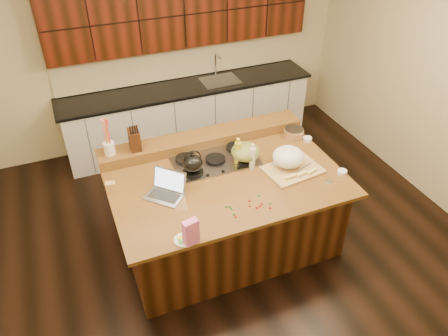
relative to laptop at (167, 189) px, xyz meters
name	(u,v)px	position (x,y,z in m)	size (l,w,h in m)	color
room	(226,142)	(0.64, 0.04, 0.36)	(5.52, 5.02, 2.72)	black
island	(226,210)	(0.64, 0.04, -0.52)	(2.40, 1.60, 0.92)	black
back_ledge	(203,139)	(0.64, 0.74, -0.01)	(2.40, 0.30, 0.12)	black
cooktop	(215,160)	(0.64, 0.34, -0.05)	(0.92, 0.52, 0.05)	gray
back_counter	(186,82)	(0.94, 2.26, 0.00)	(3.70, 0.66, 2.40)	silver
kettle	(193,164)	(0.34, 0.21, 0.07)	(0.21, 0.21, 0.19)	black
green_bowl	(246,152)	(0.94, 0.21, 0.07)	(0.31, 0.31, 0.17)	olive
laptop	(167,189)	(0.00, 0.00, 0.00)	(0.44, 0.44, 0.24)	#B7B7BC
oil_bottle	(238,153)	(0.85, 0.21, 0.07)	(0.07, 0.07, 0.27)	gold
vinegar_bottle	(252,158)	(0.96, 0.08, 0.06)	(0.06, 0.06, 0.25)	silver
wooden_tray	(289,160)	(1.33, -0.07, 0.04)	(0.63, 0.50, 0.23)	tan
ramekin_a	(342,172)	(1.79, -0.37, -0.04)	(0.10, 0.10, 0.04)	white
ramekin_b	(308,139)	(1.79, 0.32, -0.04)	(0.10, 0.10, 0.04)	white
ramekin_c	(277,164)	(1.24, 0.02, -0.04)	(0.10, 0.10, 0.04)	white
strainer_bowl	(294,133)	(1.69, 0.47, -0.02)	(0.24, 0.24, 0.09)	#996B3F
kitchen_timer	(330,179)	(1.60, -0.43, -0.03)	(0.08, 0.08, 0.07)	silver
pink_bag	(191,232)	(0.01, -0.72, 0.06)	(0.13, 0.07, 0.25)	pink
candy_plate	(184,240)	(-0.04, -0.67, -0.06)	(0.18, 0.18, 0.01)	white
package_box	(111,188)	(-0.50, 0.23, 0.00)	(0.09, 0.06, 0.13)	#CF9549
utensil_crock	(109,148)	(-0.41, 0.74, 0.12)	(0.12, 0.12, 0.14)	white
knife_block	(134,140)	(-0.13, 0.74, 0.17)	(0.11, 0.18, 0.22)	black
gumdrop_0	(250,206)	(0.68, -0.48, -0.06)	(0.02, 0.02, 0.02)	red
gumdrop_1	(234,214)	(0.49, -0.53, -0.06)	(0.02, 0.02, 0.02)	#198C26
gumdrop_2	(262,204)	(0.80, -0.49, -0.06)	(0.02, 0.02, 0.02)	red
gumdrop_3	(259,195)	(0.83, -0.38, -0.06)	(0.02, 0.02, 0.02)	#198C26
gumdrop_4	(270,208)	(0.85, -0.58, -0.06)	(0.02, 0.02, 0.02)	red
gumdrop_5	(230,206)	(0.50, -0.42, -0.06)	(0.02, 0.02, 0.02)	#198C26
gumdrop_6	(257,208)	(0.73, -0.53, -0.06)	(0.02, 0.02, 0.02)	red
gumdrop_7	(231,209)	(0.50, -0.46, -0.06)	(0.02, 0.02, 0.02)	#198C26
gumdrop_8	(249,201)	(0.71, -0.41, -0.06)	(0.02, 0.02, 0.02)	red
gumdrop_9	(270,203)	(0.87, -0.52, -0.06)	(0.02, 0.02, 0.02)	#198C26
gumdrop_10	(260,206)	(0.77, -0.52, -0.06)	(0.02, 0.02, 0.02)	red
gumdrop_11	(226,206)	(0.47, -0.41, -0.06)	(0.02, 0.02, 0.02)	#198C26
gumdrop_12	(236,217)	(0.49, -0.57, -0.06)	(0.02, 0.02, 0.02)	red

